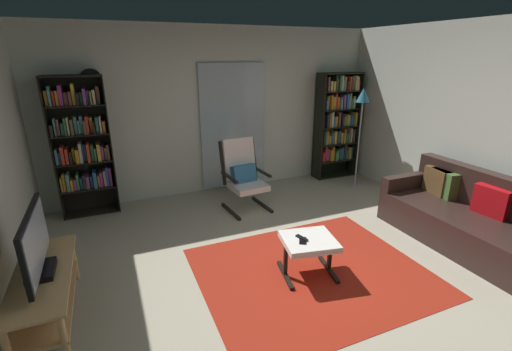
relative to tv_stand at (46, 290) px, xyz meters
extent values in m
plane|color=#B2A990|center=(2.31, -0.38, -0.31)|extent=(7.02, 7.02, 0.00)
cube|color=silver|center=(2.31, 2.52, 0.99)|extent=(5.60, 0.06, 2.60)
cube|color=silver|center=(5.01, -0.38, 0.99)|extent=(0.06, 6.00, 2.60)
cube|color=silver|center=(2.55, 2.45, 0.74)|extent=(1.10, 0.01, 2.00)
cube|color=#A02616|center=(2.44, -0.26, -0.31)|extent=(2.32, 1.94, 0.01)
cube|color=tan|center=(0.00, 0.01, 0.15)|extent=(0.44, 1.25, 0.02)
cube|color=tan|center=(0.00, 0.01, -0.10)|extent=(0.40, 1.19, 0.02)
cylinder|color=tan|center=(0.17, -0.57, -0.09)|extent=(0.05, 0.05, 0.45)
cylinder|color=tan|center=(0.17, 0.59, -0.09)|extent=(0.05, 0.05, 0.45)
cylinder|color=tan|center=(-0.17, 0.59, -0.09)|extent=(0.05, 0.05, 0.45)
cube|color=#28282D|center=(0.00, -0.05, -0.05)|extent=(0.26, 0.28, 0.07)
cube|color=black|center=(0.00, 0.01, 0.19)|extent=(0.20, 0.32, 0.05)
cube|color=black|center=(0.00, 0.01, 0.46)|extent=(0.04, 0.91, 0.49)
cube|color=silver|center=(0.02, 0.01, 0.46)|extent=(0.01, 0.86, 0.44)
cube|color=black|center=(-0.06, 2.26, 0.65)|extent=(0.02, 0.30, 1.92)
cube|color=black|center=(0.66, 2.26, 0.65)|extent=(0.02, 0.30, 1.92)
cube|color=black|center=(0.30, 2.41, 0.65)|extent=(0.74, 0.02, 1.92)
cube|color=black|center=(0.30, 2.26, -0.30)|extent=(0.71, 0.28, 0.02)
cube|color=black|center=(0.30, 2.26, 0.07)|extent=(0.71, 0.28, 0.02)
cube|color=black|center=(0.30, 2.26, 0.46)|extent=(0.71, 0.28, 0.02)
cube|color=black|center=(0.30, 2.26, 0.84)|extent=(0.71, 0.28, 0.02)
cube|color=black|center=(0.30, 2.26, 1.23)|extent=(0.71, 0.28, 0.02)
cube|color=black|center=(0.30, 2.26, 1.59)|extent=(0.71, 0.28, 0.02)
cube|color=gold|center=(-0.03, 2.28, 0.18)|extent=(0.02, 0.21, 0.20)
cube|color=orange|center=(0.01, 2.25, 0.20)|extent=(0.03, 0.13, 0.24)
cube|color=#5A958F|center=(0.06, 2.26, 0.20)|extent=(0.04, 0.20, 0.24)
cube|color=orange|center=(0.10, 2.25, 0.16)|extent=(0.03, 0.19, 0.16)
cube|color=#9A4099|center=(0.14, 2.25, 0.16)|extent=(0.04, 0.13, 0.15)
cube|color=#3C9051|center=(0.17, 2.26, 0.19)|extent=(0.03, 0.17, 0.22)
cube|color=#366BAE|center=(0.22, 2.28, 0.16)|extent=(0.03, 0.14, 0.16)
cube|color=#2B2E26|center=(0.26, 2.28, 0.18)|extent=(0.04, 0.20, 0.20)
cube|color=#8E448B|center=(0.30, 2.26, 0.17)|extent=(0.04, 0.20, 0.18)
cube|color=#55959A|center=(0.35, 2.27, 0.16)|extent=(0.03, 0.11, 0.16)
cube|color=#336DAF|center=(0.39, 2.26, 0.19)|extent=(0.04, 0.22, 0.22)
cube|color=orange|center=(0.44, 2.28, 0.16)|extent=(0.03, 0.18, 0.17)
cube|color=#9D3382|center=(0.48, 2.26, 0.18)|extent=(0.04, 0.18, 0.20)
cube|color=beige|center=(0.52, 2.28, 0.19)|extent=(0.03, 0.16, 0.22)
cube|color=#3559B3|center=(0.56, 2.27, 0.21)|extent=(0.03, 0.16, 0.27)
cube|color=#883288|center=(0.60, 2.28, 0.21)|extent=(0.03, 0.23, 0.27)
cube|color=teal|center=(-0.02, 2.25, 0.57)|extent=(0.03, 0.14, 0.21)
cube|color=#285EA0|center=(0.01, 2.26, 0.55)|extent=(0.02, 0.16, 0.16)
cube|color=red|center=(0.05, 2.25, 0.58)|extent=(0.04, 0.20, 0.24)
cube|color=red|center=(0.10, 2.26, 0.57)|extent=(0.04, 0.21, 0.21)
cube|color=black|center=(0.14, 2.26, 0.55)|extent=(0.03, 0.20, 0.16)
cube|color=olive|center=(0.18, 2.27, 0.56)|extent=(0.03, 0.13, 0.19)
cube|color=orange|center=(0.22, 2.25, 0.56)|extent=(0.04, 0.21, 0.19)
cube|color=#BEB39E|center=(0.27, 2.26, 0.60)|extent=(0.04, 0.24, 0.27)
cube|color=#2961A2|center=(0.31, 2.28, 0.58)|extent=(0.04, 0.13, 0.23)
cube|color=red|center=(0.37, 2.26, 0.59)|extent=(0.04, 0.24, 0.25)
cube|color=#3E7943|center=(0.41, 2.26, 0.58)|extent=(0.04, 0.11, 0.22)
cube|color=teal|center=(0.45, 2.26, 0.55)|extent=(0.03, 0.17, 0.17)
cube|color=gold|center=(0.50, 2.26, 0.58)|extent=(0.04, 0.23, 0.23)
cube|color=#8F439A|center=(0.54, 2.27, 0.56)|extent=(0.03, 0.13, 0.19)
cube|color=beige|center=(0.58, 2.28, 0.55)|extent=(0.03, 0.13, 0.16)
cube|color=brown|center=(0.61, 2.25, 0.57)|extent=(0.03, 0.18, 0.21)
cube|color=black|center=(-0.02, 2.25, 0.93)|extent=(0.03, 0.24, 0.15)
cube|color=teal|center=(0.02, 2.25, 0.96)|extent=(0.02, 0.14, 0.23)
cube|color=brown|center=(0.06, 2.26, 0.96)|extent=(0.03, 0.12, 0.21)
cube|color=teal|center=(0.10, 2.27, 0.93)|extent=(0.03, 0.11, 0.16)
cube|color=#3E7A44|center=(0.14, 2.25, 0.96)|extent=(0.02, 0.19, 0.23)
cube|color=beige|center=(0.17, 2.25, 0.97)|extent=(0.02, 0.17, 0.23)
cube|color=brown|center=(0.22, 2.28, 0.95)|extent=(0.04, 0.21, 0.20)
cube|color=teal|center=(0.26, 2.28, 0.96)|extent=(0.04, 0.12, 0.23)
cube|color=#5D9EA5|center=(0.30, 2.26, 0.94)|extent=(0.02, 0.11, 0.18)
cube|color=#56989A|center=(0.33, 2.27, 0.97)|extent=(0.04, 0.11, 0.23)
cube|color=brown|center=(0.37, 2.24, 0.94)|extent=(0.02, 0.22, 0.18)
cube|color=red|center=(0.40, 2.25, 0.97)|extent=(0.04, 0.17, 0.24)
cube|color=gold|center=(0.45, 2.28, 0.95)|extent=(0.04, 0.12, 0.21)
cube|color=#2C221F|center=(0.48, 2.25, 0.93)|extent=(0.02, 0.23, 0.17)
cube|color=teal|center=(0.52, 2.26, 0.95)|extent=(0.04, 0.13, 0.21)
cube|color=beige|center=(0.56, 2.27, 0.96)|extent=(0.02, 0.22, 0.23)
cube|color=orange|center=(0.60, 2.25, 0.93)|extent=(0.04, 0.11, 0.15)
cube|color=gold|center=(-0.02, 2.26, 1.33)|extent=(0.04, 0.10, 0.19)
cube|color=#549FA2|center=(0.03, 2.27, 1.36)|extent=(0.03, 0.19, 0.25)
cube|color=red|center=(0.06, 2.27, 1.33)|extent=(0.03, 0.15, 0.19)
cube|color=orange|center=(0.11, 2.25, 1.33)|extent=(0.03, 0.12, 0.19)
cube|color=#9C3290|center=(0.15, 2.27, 1.36)|extent=(0.04, 0.20, 0.25)
cube|color=brown|center=(0.20, 2.27, 1.32)|extent=(0.04, 0.14, 0.16)
cube|color=brown|center=(0.25, 2.25, 1.32)|extent=(0.03, 0.18, 0.18)
cube|color=gold|center=(0.30, 2.26, 1.37)|extent=(0.04, 0.13, 0.27)
cube|color=black|center=(0.34, 2.25, 1.31)|extent=(0.04, 0.19, 0.16)
cube|color=#3F8151|center=(0.38, 2.26, 1.31)|extent=(0.03, 0.12, 0.16)
cube|color=#963C96|center=(0.42, 2.26, 1.34)|extent=(0.04, 0.22, 0.21)
cube|color=#3B56A9|center=(0.46, 2.26, 1.32)|extent=(0.03, 0.12, 0.18)
cube|color=olive|center=(0.50, 2.24, 1.32)|extent=(0.02, 0.18, 0.17)
cube|color=beige|center=(0.53, 2.28, 1.33)|extent=(0.03, 0.24, 0.19)
cube|color=brown|center=(0.58, 2.28, 1.35)|extent=(0.04, 0.12, 0.23)
cube|color=black|center=(4.07, 2.27, 0.62)|extent=(0.02, 0.30, 1.88)
cube|color=black|center=(4.86, 2.27, 0.62)|extent=(0.02, 0.30, 1.88)
cube|color=black|center=(4.47, 2.41, 0.62)|extent=(0.80, 0.02, 1.88)
cube|color=black|center=(4.47, 2.27, -0.30)|extent=(0.77, 0.28, 0.02)
cube|color=black|center=(4.47, 2.27, 0.00)|extent=(0.77, 0.28, 0.02)
cube|color=black|center=(4.47, 2.27, 0.31)|extent=(0.77, 0.28, 0.02)
cube|color=black|center=(4.47, 2.27, 0.62)|extent=(0.77, 0.28, 0.02)
cube|color=black|center=(4.47, 2.27, 0.94)|extent=(0.77, 0.28, 0.02)
cube|color=black|center=(4.47, 2.27, 1.25)|extent=(0.77, 0.28, 0.02)
cube|color=black|center=(4.47, 2.27, 1.55)|extent=(0.77, 0.28, 0.02)
cube|color=gold|center=(4.12, 2.27, 0.11)|extent=(0.04, 0.11, 0.21)
cube|color=red|center=(4.17, 2.27, 0.09)|extent=(0.04, 0.18, 0.17)
cube|color=red|center=(4.22, 2.28, 0.13)|extent=(0.03, 0.20, 0.25)
cube|color=teal|center=(4.25, 2.29, 0.14)|extent=(0.04, 0.12, 0.26)
cube|color=#8B489A|center=(4.30, 2.28, 0.11)|extent=(0.04, 0.12, 0.21)
cube|color=orange|center=(4.34, 2.27, 0.11)|extent=(0.03, 0.19, 0.21)
cube|color=orange|center=(4.38, 2.27, 0.14)|extent=(0.03, 0.20, 0.26)
cube|color=#8E3B82|center=(4.41, 2.29, 0.14)|extent=(0.03, 0.12, 0.26)
cube|color=#3E8C43|center=(4.45, 2.27, 0.09)|extent=(0.04, 0.22, 0.16)
cube|color=#3F8C50|center=(4.50, 2.27, 0.10)|extent=(0.03, 0.12, 0.19)
cube|color=#2E8A3F|center=(4.54, 2.26, 0.10)|extent=(0.02, 0.13, 0.18)
cube|color=#2D8253|center=(4.57, 2.28, 0.11)|extent=(0.03, 0.12, 0.20)
cube|color=#3E5DB7|center=(4.60, 2.27, 0.12)|extent=(0.03, 0.14, 0.22)
cube|color=#2E232C|center=(4.65, 2.25, 0.14)|extent=(0.04, 0.12, 0.27)
cube|color=#2C8352|center=(4.69, 2.26, 0.09)|extent=(0.04, 0.14, 0.16)
cube|color=#A78C31|center=(4.73, 2.25, 0.12)|extent=(0.03, 0.19, 0.22)
cube|color=#91428C|center=(4.76, 2.26, 0.11)|extent=(0.03, 0.15, 0.21)
cube|color=#192C2E|center=(4.80, 2.26, 0.12)|extent=(0.02, 0.15, 0.22)
cube|color=#8A4595|center=(4.11, 2.28, 0.44)|extent=(0.03, 0.12, 0.23)
cube|color=#252B1D|center=(4.16, 2.26, 0.45)|extent=(0.04, 0.18, 0.26)
cube|color=#447949|center=(4.20, 2.26, 0.45)|extent=(0.02, 0.15, 0.25)
cube|color=#969E3B|center=(4.23, 2.25, 0.40)|extent=(0.03, 0.11, 0.15)
cube|color=orange|center=(4.26, 2.28, 0.45)|extent=(0.02, 0.13, 0.26)
cube|color=#A5982B|center=(4.30, 2.28, 0.40)|extent=(0.04, 0.13, 0.15)
cube|color=#2D6BA8|center=(4.35, 2.28, 0.42)|extent=(0.03, 0.18, 0.20)
cube|color=gold|center=(4.40, 2.28, 0.44)|extent=(0.04, 0.19, 0.23)
cube|color=#2A2E32|center=(4.45, 2.26, 0.42)|extent=(0.04, 0.16, 0.21)
cube|color=#2D58B2|center=(4.49, 2.25, 0.44)|extent=(0.04, 0.11, 0.24)
cube|color=olive|center=(4.54, 2.29, 0.42)|extent=(0.03, 0.22, 0.20)
cube|color=#9E9632|center=(4.58, 2.26, 0.41)|extent=(0.03, 0.21, 0.18)
cube|color=orange|center=(4.62, 2.27, 0.45)|extent=(0.02, 0.15, 0.25)
cube|color=brown|center=(4.66, 2.28, 0.40)|extent=(0.03, 0.19, 0.16)
cube|color=#3D7A3D|center=(4.69, 2.27, 0.40)|extent=(0.03, 0.20, 0.15)
cube|color=beige|center=(4.74, 2.27, 0.45)|extent=(0.03, 0.21, 0.26)
cube|color=#1A2B23|center=(4.77, 2.28, 0.44)|extent=(0.03, 0.19, 0.25)
cube|color=brown|center=(4.81, 2.26, 0.44)|extent=(0.03, 0.15, 0.23)
cube|color=red|center=(4.11, 2.28, 0.72)|extent=(0.03, 0.17, 0.18)
cube|color=#301E27|center=(4.16, 2.29, 0.74)|extent=(0.03, 0.13, 0.21)
cube|color=#1C2234|center=(4.20, 2.29, 0.74)|extent=(0.03, 0.23, 0.22)
cube|color=#1F2F2C|center=(4.23, 2.25, 0.76)|extent=(0.03, 0.15, 0.25)
cube|color=orange|center=(4.27, 2.27, 0.76)|extent=(0.03, 0.15, 0.25)
cube|color=beige|center=(4.31, 2.26, 0.77)|extent=(0.04, 0.17, 0.27)
cube|color=#2A65B4|center=(4.35, 2.26, 0.72)|extent=(0.03, 0.16, 0.17)
cube|color=orange|center=(4.40, 2.25, 0.73)|extent=(0.03, 0.11, 0.19)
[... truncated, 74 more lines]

